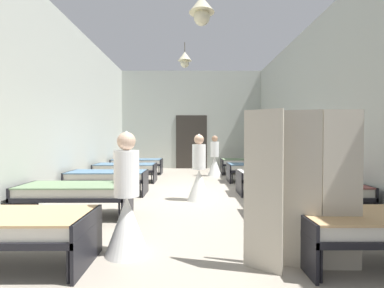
% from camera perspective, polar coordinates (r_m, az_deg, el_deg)
% --- Properties ---
extents(ground_plane, '(6.88, 12.03, 0.10)m').
position_cam_1_polar(ground_plane, '(6.94, 0.04, -10.73)').
color(ground_plane, '#9E9384').
extents(room_shell, '(6.68, 11.63, 4.41)m').
position_cam_1_polar(room_shell, '(8.17, -0.02, 7.02)').
color(room_shell, '#B2B7AD').
rests_on(room_shell, ground).
extents(bed_left_row_0, '(1.90, 0.84, 0.57)m').
position_cam_1_polar(bed_left_row_0, '(3.75, -34.55, -13.83)').
color(bed_left_row_0, black).
rests_on(bed_left_row_0, ground).
extents(bed_left_row_1, '(1.90, 0.84, 0.57)m').
position_cam_1_polar(bed_left_row_1, '(5.39, -22.96, -9.08)').
color(bed_left_row_1, black).
rests_on(bed_left_row_1, ground).
extents(bed_right_row_1, '(1.90, 0.84, 0.57)m').
position_cam_1_polar(bed_right_row_1, '(5.42, 23.17, -9.02)').
color(bed_right_row_1, black).
rests_on(bed_right_row_1, ground).
extents(bed_left_row_2, '(1.90, 0.84, 0.57)m').
position_cam_1_polar(bed_left_row_2, '(7.15, -17.05, -6.45)').
color(bed_left_row_2, black).
rests_on(bed_left_row_2, ground).
extents(bed_right_row_2, '(1.90, 0.84, 0.57)m').
position_cam_1_polar(bed_right_row_2, '(7.18, 17.08, -6.43)').
color(bed_right_row_2, black).
rests_on(bed_right_row_2, ground).
extents(bed_left_row_3, '(1.90, 0.84, 0.57)m').
position_cam_1_polar(bed_left_row_3, '(8.98, -13.55, -4.84)').
color(bed_left_row_3, black).
rests_on(bed_left_row_3, ground).
extents(bed_right_row_3, '(1.90, 0.84, 0.57)m').
position_cam_1_polar(bed_right_row_3, '(9.00, 13.45, -4.83)').
color(bed_right_row_3, black).
rests_on(bed_right_row_3, ground).
extents(bed_left_row_4, '(1.90, 0.84, 0.57)m').
position_cam_1_polar(bed_left_row_4, '(10.83, -11.24, -3.77)').
color(bed_left_row_4, black).
rests_on(bed_left_row_4, ground).
extents(bed_right_row_4, '(1.90, 0.84, 0.57)m').
position_cam_1_polar(bed_right_row_4, '(10.84, 11.05, -3.76)').
color(bed_right_row_4, black).
rests_on(bed_right_row_4, ground).
extents(nurse_near_aisle, '(0.52, 0.52, 1.49)m').
position_cam_1_polar(nurse_near_aisle, '(10.07, 4.71, -3.62)').
color(nurse_near_aisle, white).
rests_on(nurse_near_aisle, ground).
extents(nurse_mid_aisle, '(0.52, 0.52, 1.49)m').
position_cam_1_polar(nurse_mid_aisle, '(3.50, -13.32, -13.19)').
color(nurse_mid_aisle, white).
rests_on(nurse_mid_aisle, ground).
extents(nurse_far_aisle, '(0.52, 0.52, 1.49)m').
position_cam_1_polar(nurse_far_aisle, '(6.18, 1.44, -6.78)').
color(nurse_far_aisle, white).
rests_on(nurse_far_aisle, ground).
extents(privacy_screen, '(1.23, 0.27, 1.70)m').
position_cam_1_polar(privacy_screen, '(3.19, 21.73, -8.77)').
color(privacy_screen, '#BCB29E').
rests_on(privacy_screen, ground).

